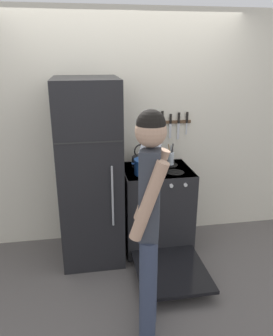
# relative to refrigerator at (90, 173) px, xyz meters

# --- Properties ---
(ground_plane) EXTENTS (14.00, 14.00, 0.00)m
(ground_plane) POSITION_rel_refrigerator_xyz_m (0.42, 0.36, -0.94)
(ground_plane) COLOR #5B5654
(wall_back) EXTENTS (10.00, 0.06, 2.55)m
(wall_back) POSITION_rel_refrigerator_xyz_m (0.42, 0.39, 0.33)
(wall_back) COLOR silver
(wall_back) RESTS_ON ground_plane
(refrigerator) EXTENTS (0.62, 0.74, 1.89)m
(refrigerator) POSITION_rel_refrigerator_xyz_m (0.00, 0.00, 0.00)
(refrigerator) COLOR black
(refrigerator) RESTS_ON ground_plane
(stove_range) EXTENTS (0.73, 1.35, 0.92)m
(stove_range) POSITION_rel_refrigerator_xyz_m (0.72, 0.02, -0.49)
(stove_range) COLOR #232326
(stove_range) RESTS_ON ground_plane
(dutch_oven_pot) EXTENTS (0.26, 0.22, 0.18)m
(dutch_oven_pot) POSITION_rel_refrigerator_xyz_m (0.55, -0.07, 0.06)
(dutch_oven_pot) COLOR #1E4C9E
(dutch_oven_pot) RESTS_ON stove_range
(tea_kettle) EXTENTS (0.25, 0.20, 0.25)m
(tea_kettle) POSITION_rel_refrigerator_xyz_m (0.57, 0.18, 0.05)
(tea_kettle) COLOR black
(tea_kettle) RESTS_ON stove_range
(utensil_jar) EXTENTS (0.07, 0.07, 0.24)m
(utensil_jar) POSITION_rel_refrigerator_xyz_m (0.90, 0.18, 0.06)
(utensil_jar) COLOR silver
(utensil_jar) RESTS_ON stove_range
(person) EXTENTS (0.35, 0.41, 1.77)m
(person) POSITION_rel_refrigerator_xyz_m (0.38, -1.16, 0.07)
(person) COLOR #38425B
(person) RESTS_ON ground_plane
(wall_knife_strip) EXTENTS (0.38, 0.03, 0.33)m
(wall_knife_strip) POSITION_rel_refrigerator_xyz_m (0.97, 0.34, 0.43)
(wall_knife_strip) COLOR brown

